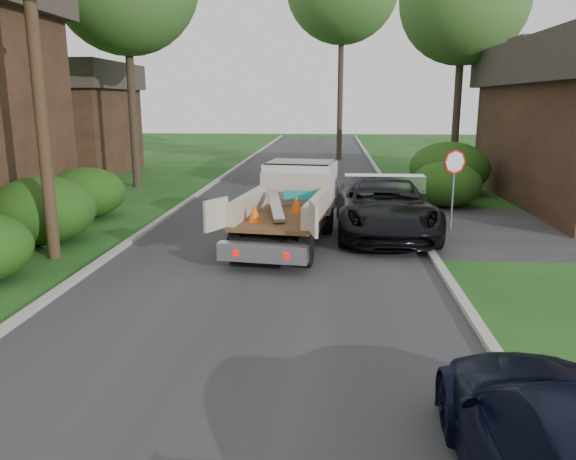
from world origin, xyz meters
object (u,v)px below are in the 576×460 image
(utility_pole, at_px, (35,45))
(black_pickup, at_px, (385,206))
(house_left_far, at_px, (58,116))
(flatbed_truck, at_px, (293,199))
(stop_sign, at_px, (454,173))

(utility_pole, bearing_deg, black_pickup, 21.20)
(utility_pole, xyz_separation_m, black_pickup, (8.57, 3.33, -4.33))
(utility_pole, relative_size, house_left_far, 1.32)
(utility_pole, height_order, flatbed_truck, utility_pole)
(utility_pole, distance_m, flatbed_truck, 7.57)
(stop_sign, xyz_separation_m, house_left_far, (-18.70, 13.00, 1.27))
(stop_sign, relative_size, utility_pole, 0.25)
(utility_pole, bearing_deg, flatbed_truck, 23.12)
(house_left_far, distance_m, flatbed_truck, 20.19)
(black_pickup, bearing_deg, flatbed_truck, -163.33)
(utility_pole, distance_m, black_pickup, 10.16)
(stop_sign, relative_size, black_pickup, 0.41)
(black_pickup, bearing_deg, utility_pole, -158.90)
(stop_sign, distance_m, house_left_far, 22.81)
(utility_pole, distance_m, house_left_far, 18.93)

